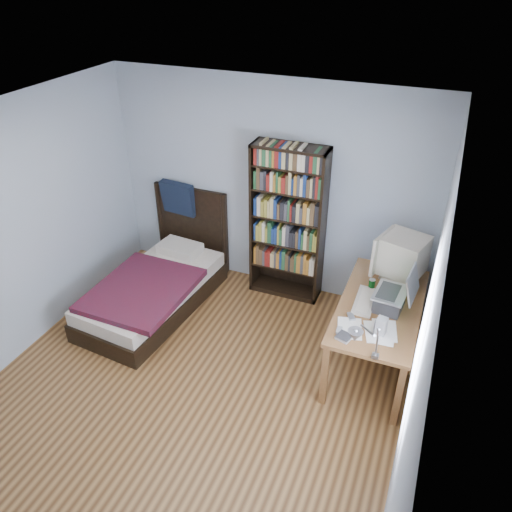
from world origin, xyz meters
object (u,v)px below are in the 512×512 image
at_px(keyboard, 365,301).
at_px(speaker, 381,326).
at_px(soda_can, 372,285).
at_px(crt_monitor, 401,255).
at_px(bookshelf, 288,224).
at_px(laptop, 392,298).
at_px(desk, 384,306).
at_px(bed, 157,285).
at_px(desk_lamp, 359,338).

distance_m(keyboard, speaker, 0.46).
xyz_separation_m(speaker, soda_can, (-0.20, 0.64, -0.03)).
bearing_deg(crt_monitor, bookshelf, 165.19).
height_order(laptop, soda_can, laptop).
height_order(crt_monitor, keyboard, crt_monitor).
relative_size(desk, laptop, 3.35).
bearing_deg(keyboard, soda_can, 85.41).
bearing_deg(bed, keyboard, -1.64).
xyz_separation_m(laptop, bookshelf, (-1.31, 0.86, 0.08)).
bearing_deg(crt_monitor, desk_lamp, -93.71).
bearing_deg(keyboard, desk_lamp, -84.49).
height_order(laptop, keyboard, laptop).
relative_size(laptop, speaker, 2.61).
distance_m(desk, bookshelf, 1.39).
relative_size(desk, soda_can, 13.35).
distance_m(keyboard, soda_can, 0.24).
xyz_separation_m(keyboard, soda_can, (0.02, 0.24, 0.04)).
bearing_deg(desk_lamp, bed, 155.93).
distance_m(desk_lamp, keyboard, 1.15).
height_order(desk, laptop, laptop).
distance_m(crt_monitor, bed, 2.75).
xyz_separation_m(keyboard, speaker, (0.22, -0.40, 0.07)).
bearing_deg(desk_lamp, laptop, 83.51).
height_order(crt_monitor, bed, crt_monitor).
distance_m(soda_can, bed, 2.46).
bearing_deg(soda_can, crt_monitor, 53.66).
bearing_deg(keyboard, bookshelf, 140.26).
bearing_deg(desk, desk_lamp, -91.06).
bearing_deg(desk, keyboard, -108.64).
bearing_deg(bed, laptop, -1.55).
distance_m(crt_monitor, keyboard, 0.62).
bearing_deg(bed, bookshelf, 31.18).
bearing_deg(desk, laptop, -78.21).
bearing_deg(keyboard, speaker, -62.59).
bearing_deg(bed, crt_monitor, 9.82).
relative_size(desk_lamp, soda_can, 5.06).
distance_m(soda_can, bookshelf, 1.26).
xyz_separation_m(keyboard, bookshelf, (-1.07, 0.86, 0.18)).
relative_size(speaker, bed, 0.08).
distance_m(desk, speaker, 0.93).
relative_size(soda_can, bed, 0.06).
relative_size(desk, keyboard, 3.31).
xyz_separation_m(crt_monitor, bookshelf, (-1.29, 0.34, -0.08)).
xyz_separation_m(desk_lamp, keyboard, (-0.12, 1.05, -0.44)).
bearing_deg(bed, desk, 8.27).
xyz_separation_m(crt_monitor, bed, (-2.61, -0.45, -0.75)).
xyz_separation_m(soda_can, bed, (-2.40, -0.17, -0.52)).
height_order(desk, crt_monitor, crt_monitor).
relative_size(desk, desk_lamp, 2.64).
relative_size(crt_monitor, keyboard, 1.18).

